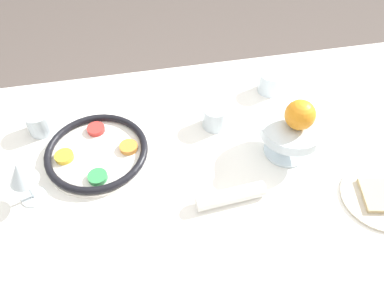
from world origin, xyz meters
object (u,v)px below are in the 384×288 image
fruit_stand (291,132)px  cup_mid (270,82)px  cup_far (215,117)px  orange_fruit (300,115)px  seder_plate (97,152)px  napkin_roll (231,196)px  cup_near (40,122)px  bread_plate (381,197)px  wine_glass (21,174)px

fruit_stand → cup_mid: bearing=81.6°
cup_far → orange_fruit: bearing=-38.9°
seder_plate → cup_far: size_ratio=3.85×
seder_plate → napkin_roll: (0.32, -0.21, 0.00)m
seder_plate → cup_near: size_ratio=3.85×
seder_plate → cup_near: (-0.16, 0.13, 0.02)m
orange_fruit → napkin_roll: 0.27m
bread_plate → cup_near: 0.95m
wine_glass → napkin_roll: 0.50m
fruit_stand → bread_plate: (0.18, -0.20, -0.07)m
fruit_stand → cup_far: (-0.17, 0.14, -0.05)m
orange_fruit → cup_mid: bearing=83.6°
bread_plate → wine_glass: bearing=168.7°
fruit_stand → cup_far: bearing=141.1°
cup_mid → wine_glass: bearing=-158.7°
seder_plate → cup_near: 0.20m
fruit_stand → cup_mid: (0.04, 0.26, -0.05)m
napkin_roll → cup_far: size_ratio=2.45×
fruit_stand → cup_far: fruit_stand is taller
orange_fruit → cup_near: (-0.68, 0.22, -0.11)m
fruit_stand → cup_near: size_ratio=2.33×
orange_fruit → bread_plate: orange_fruit is taller
seder_plate → cup_far: cup_far is taller
cup_near → cup_far: size_ratio=1.00×
fruit_stand → cup_near: 0.71m
wine_glass → cup_mid: (0.72, 0.28, -0.07)m
orange_fruit → cup_near: orange_fruit is taller
wine_glass → cup_mid: 0.78m
wine_glass → cup_far: 0.54m
orange_fruit → bread_plate: bearing=-47.7°
napkin_roll → cup_near: (-0.48, 0.34, 0.01)m
napkin_roll → cup_near: size_ratio=2.45×
seder_plate → orange_fruit: (0.53, -0.09, 0.13)m
bread_plate → seder_plate: bearing=158.1°
cup_mid → cup_far: same height
seder_plate → fruit_stand: fruit_stand is taller
wine_glass → orange_fruit: 0.69m
wine_glass → napkin_roll: size_ratio=0.75×
cup_mid → bread_plate: bearing=-72.6°
orange_fruit → cup_mid: 0.29m
wine_glass → cup_far: size_ratio=1.85×
bread_plate → napkin_roll: size_ratio=1.10×
napkin_roll → cup_near: bearing=144.5°
orange_fruit → napkin_roll: (-0.20, -0.12, -0.13)m
fruit_stand → orange_fruit: bearing=-38.7°
seder_plate → wine_glass: (-0.16, -0.11, 0.08)m
orange_fruit → cup_near: 0.73m
seder_plate → orange_fruit: bearing=-9.9°
bread_plate → napkin_roll: napkin_roll is taller
fruit_stand → napkin_roll: fruit_stand is taller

